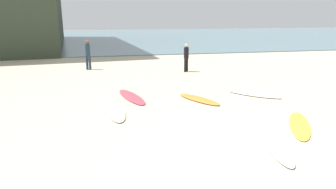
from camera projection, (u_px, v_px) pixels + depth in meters
ground_plane at (256, 152)px, 7.37m from camera, size 120.00×120.00×0.00m
ocean_water at (128, 37)px, 43.39m from camera, size 120.00×40.00×0.08m
surfboard_0 at (254, 94)px, 12.50m from camera, size 1.95×1.94×0.08m
surfboard_1 at (199, 99)px, 11.80m from camera, size 1.47×2.15×0.09m
surfboard_2 at (132, 97)px, 12.17m from camera, size 1.21×2.65×0.08m
surfboard_3 at (116, 111)px, 10.30m from camera, size 0.71×2.31×0.09m
surfboard_4 at (277, 148)px, 7.51m from camera, size 0.99×2.17×0.08m
surfboard_5 at (300, 125)px, 9.08m from camera, size 1.79×2.49×0.06m
beachgoer_near at (186, 56)px, 17.43m from camera, size 0.40×0.40×1.62m
beachgoer_mid at (88, 53)px, 18.03m from camera, size 0.38×0.38×1.76m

